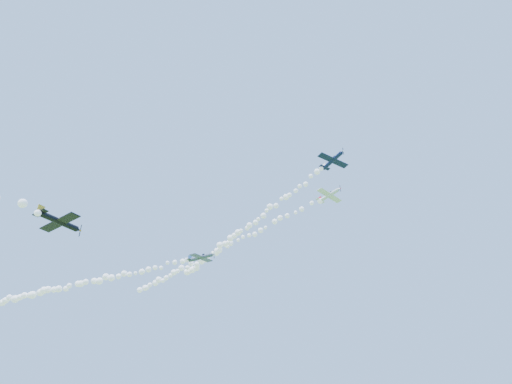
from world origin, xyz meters
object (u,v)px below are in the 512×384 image
Objects in this scene: plane_grey at (201,257)px; plane_black at (60,222)px; plane_navy at (333,160)px; plane_white at (329,195)px.

plane_grey reaches higher than plane_black.
plane_grey is at bearing -163.76° from plane_navy.
plane_navy reaches higher than plane_grey.
plane_navy is at bearing -44.97° from plane_black.
plane_navy is 0.86× the size of plane_grey.
plane_white is 1.05× the size of plane_navy.
plane_white reaches higher than plane_black.
plane_grey is at bearing 6.76° from plane_black.
plane_white reaches higher than plane_grey.
plane_black is at bearing -91.58° from plane_grey.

